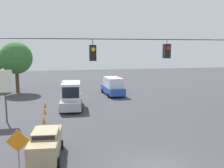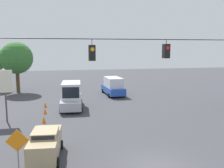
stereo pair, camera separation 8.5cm
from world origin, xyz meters
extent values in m
plane|color=#3D3D42|center=(0.00, 0.00, 0.00)|extent=(140.00, 140.00, 0.00)
cylinder|color=black|center=(0.00, 1.00, 7.69)|extent=(18.16, 0.04, 0.04)
cube|color=black|center=(0.00, 1.00, 7.07)|extent=(0.32, 0.36, 0.76)
cylinder|color=black|center=(0.00, 1.00, 7.57)|extent=(0.03, 0.03, 0.23)
cylinder|color=red|center=(0.00, 1.19, 7.25)|extent=(0.20, 0.02, 0.20)
cube|color=black|center=(4.00, 1.00, 7.00)|extent=(0.32, 0.36, 0.79)
cylinder|color=black|center=(4.00, 1.00, 7.54)|extent=(0.03, 0.03, 0.29)
cylinder|color=orange|center=(4.00, 1.19, 7.18)|extent=(0.20, 0.02, 0.20)
cube|color=#A8AAB2|center=(4.23, -16.35, 0.82)|extent=(2.91, 6.61, 1.00)
cube|color=silver|center=(4.21, -16.67, 2.23)|extent=(2.53, 4.29, 1.82)
cube|color=black|center=(4.38, -14.60, 2.23)|extent=(1.90, 0.18, 1.28)
cylinder|color=black|center=(5.59, -14.36, 0.32)|extent=(0.27, 0.66, 0.64)
cylinder|color=black|center=(3.22, -14.16, 0.32)|extent=(0.27, 0.66, 0.64)
cylinder|color=black|center=(5.25, -18.53, 0.32)|extent=(0.27, 0.66, 0.64)
cylinder|color=black|center=(2.87, -18.33, 0.32)|extent=(0.27, 0.66, 0.64)
cube|color=tan|center=(6.64, -2.68, 0.95)|extent=(2.16, 4.59, 1.27)
cube|color=tan|center=(6.64, -2.68, 1.77)|extent=(1.78, 2.10, 0.36)
cube|color=black|center=(6.74, -1.70, 1.77)|extent=(1.39, 0.15, 0.25)
cylinder|color=black|center=(7.65, -1.33, 0.32)|extent=(0.28, 0.66, 0.64)
cylinder|color=black|center=(5.91, -1.16, 0.32)|extent=(0.28, 0.66, 0.64)
cylinder|color=black|center=(7.37, -4.20, 0.32)|extent=(0.28, 0.66, 0.64)
cylinder|color=black|center=(5.64, -4.03, 0.32)|extent=(0.28, 0.66, 0.64)
cube|color=#234CB2|center=(-2.58, -23.95, 0.82)|extent=(2.62, 6.57, 1.00)
cube|color=silver|center=(-2.59, -23.62, 2.04)|extent=(2.34, 4.23, 1.45)
cube|color=black|center=(-2.50, -25.70, 2.04)|extent=(1.88, 0.10, 1.01)
cylinder|color=black|center=(-3.66, -26.10, 0.32)|extent=(0.25, 0.65, 0.64)
cylinder|color=black|center=(-1.31, -26.00, 0.32)|extent=(0.25, 0.65, 0.64)
cylinder|color=black|center=(-3.84, -21.89, 0.32)|extent=(0.25, 0.65, 0.64)
cylinder|color=black|center=(-1.49, -21.79, 0.32)|extent=(0.25, 0.65, 0.64)
cone|color=orange|center=(7.28, -1.29, 0.31)|extent=(0.42, 0.42, 0.62)
cone|color=orange|center=(7.28, -4.60, 0.31)|extent=(0.42, 0.42, 0.62)
cone|color=orange|center=(7.11, -7.97, 0.31)|extent=(0.42, 0.42, 0.62)
cone|color=orange|center=(7.22, -10.89, 0.31)|extent=(0.42, 0.42, 0.62)
cone|color=orange|center=(7.27, -14.38, 0.31)|extent=(0.42, 0.42, 0.62)
cone|color=orange|center=(7.38, -17.51, 0.31)|extent=(0.42, 0.42, 0.62)
cylinder|color=#4C473D|center=(10.78, -12.01, 1.48)|extent=(0.16, 0.16, 2.96)
cylinder|color=slate|center=(8.00, -0.33, 0.90)|extent=(0.06, 0.06, 1.80)
cube|color=orange|center=(8.00, -0.33, 2.21)|extent=(1.27, 0.04, 1.27)
cylinder|color=#4C3823|center=(12.24, -29.48, 2.12)|extent=(0.58, 0.58, 4.23)
sphere|color=#336B2D|center=(12.24, -29.48, 5.66)|extent=(5.20, 5.20, 5.20)
camera|label=1|loc=(5.77, 13.53, 7.23)|focal=40.00mm
camera|label=2|loc=(5.69, 13.55, 7.23)|focal=40.00mm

